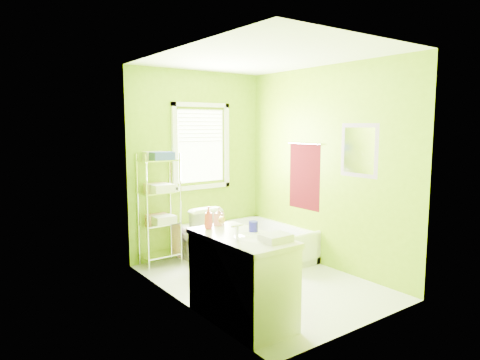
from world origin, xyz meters
TOP-DOWN VIEW (x-y plane):
  - ground at (0.00, 0.00)m, footprint 2.90×2.90m
  - room_envelope at (0.00, 0.00)m, footprint 2.14×2.94m
  - window at (0.05, 1.42)m, footprint 0.92×0.05m
  - door at (-1.04, -1.00)m, footprint 0.09×0.80m
  - right_wall_decor at (1.04, -0.02)m, footprint 0.04×1.48m
  - bathtub at (0.72, 0.69)m, footprint 0.65×1.40m
  - toilet at (-0.22, 1.15)m, footprint 0.49×0.79m
  - vanity at (-0.78, -0.68)m, footprint 0.57×1.10m
  - wire_shelf_unit at (-0.67, 1.29)m, footprint 0.51×0.40m

SIDE VIEW (x-z plane):
  - ground at x=0.00m, z-range 0.00..0.00m
  - bathtub at x=0.72m, z-range -0.08..0.37m
  - toilet at x=-0.22m, z-range 0.00..0.78m
  - vanity at x=-0.78m, z-range -0.09..0.97m
  - wire_shelf_unit at x=-0.67m, z-range 0.16..1.67m
  - door at x=-1.04m, z-range 0.00..2.00m
  - right_wall_decor at x=1.04m, z-range 0.74..1.91m
  - room_envelope at x=0.00m, z-range 0.24..2.86m
  - window at x=0.05m, z-range 1.00..2.22m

